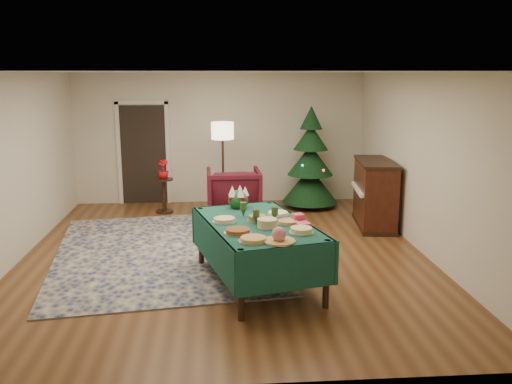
{
  "coord_description": "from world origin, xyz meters",
  "views": [
    {
      "loc": [
        -0.13,
        -7.79,
        2.68
      ],
      "look_at": [
        0.44,
        -0.36,
        1.04
      ],
      "focal_mm": 38.0,
      "sensor_mm": 36.0,
      "label": 1
    }
  ],
  "objects": [
    {
      "name": "rug",
      "position": [
        -0.92,
        0.21,
        0.01
      ],
      "size": [
        3.73,
        4.59,
        0.02
      ],
      "primitive_type": "cube",
      "rotation": [
        0.0,
        0.0,
        0.13
      ],
      "color": "#152050",
      "rests_on": "ground"
    },
    {
      "name": "centerpiece",
      "position": [
        0.19,
        -0.38,
        0.97
      ],
      "size": [
        0.3,
        0.3,
        0.34
      ],
      "color": "#1E4C1E",
      "rests_on": "buffet_table"
    },
    {
      "name": "buffet_table",
      "position": [
        0.4,
        -1.18,
        0.66
      ],
      "size": [
        1.73,
        2.36,
        0.82
      ],
      "color": "black",
      "rests_on": "ground"
    },
    {
      "name": "napkin_stack",
      "position": [
        0.95,
        -1.37,
        0.85
      ],
      "size": [
        0.2,
        0.2,
        0.04
      ],
      "primitive_type": "cube",
      "rotation": [
        0.0,
        0.0,
        0.25
      ],
      "color": "#EC416C",
      "rests_on": "buffet_table"
    },
    {
      "name": "armchair",
      "position": [
        0.22,
        2.24,
        0.51
      ],
      "size": [
        1.01,
        0.95,
        1.02
      ],
      "primitive_type": "imported",
      "rotation": [
        0.0,
        0.0,
        3.17
      ],
      "color": "#490F1B",
      "rests_on": "ground"
    },
    {
      "name": "gift_box",
      "position": [
        0.91,
        -1.2,
        0.88
      ],
      "size": [
        0.16,
        0.16,
        0.11
      ],
      "primitive_type": "cube",
      "rotation": [
        0.0,
        0.0,
        0.25
      ],
      "color": "#DB3C5B",
      "rests_on": "buffet_table"
    },
    {
      "name": "side_table",
      "position": [
        -1.13,
        2.64,
        0.33
      ],
      "size": [
        0.38,
        0.38,
        0.67
      ],
      "color": "black",
      "rests_on": "ground"
    },
    {
      "name": "potted_plant",
      "position": [
        -1.13,
        2.64,
        0.78
      ],
      "size": [
        0.21,
        0.38,
        0.21
      ],
      "primitive_type": "imported",
      "color": "#B70D14",
      "rests_on": "side_table"
    },
    {
      "name": "platter_3",
      "position": [
        0.13,
        -1.63,
        0.85
      ],
      "size": [
        0.34,
        0.34,
        0.06
      ],
      "color": "silver",
      "rests_on": "buffet_table"
    },
    {
      "name": "goblet_1",
      "position": [
        0.62,
        -1.13,
        0.93
      ],
      "size": [
        0.09,
        0.09,
        0.19
      ],
      "color": "#2D471E",
      "rests_on": "buffet_table"
    },
    {
      "name": "platter_7",
      "position": [
        0.4,
        -1.11,
        0.86
      ],
      "size": [
        0.26,
        0.26,
        0.08
      ],
      "color": "silver",
      "rests_on": "buffet_table"
    },
    {
      "name": "goblet_0",
      "position": [
        0.24,
        -0.86,
        0.93
      ],
      "size": [
        0.09,
        0.09,
        0.19
      ],
      "color": "#2D471E",
      "rests_on": "buffet_table"
    },
    {
      "name": "platter_2",
      "position": [
        0.88,
        -1.67,
        0.86
      ],
      "size": [
        0.3,
        0.3,
        0.07
      ],
      "color": "silver",
      "rests_on": "buffet_table"
    },
    {
      "name": "piano",
      "position": [
        2.69,
        1.38,
        0.58
      ],
      "size": [
        0.79,
        1.43,
        1.19
      ],
      "color": "black",
      "rests_on": "ground"
    },
    {
      "name": "floor_lamp",
      "position": [
        0.03,
        2.54,
        1.5
      ],
      "size": [
        0.43,
        0.43,
        1.77
      ],
      "color": "#A57F3F",
      "rests_on": "ground"
    },
    {
      "name": "platter_8",
      "position": [
        0.7,
        -0.83,
        0.85
      ],
      "size": [
        0.31,
        0.31,
        0.05
      ],
      "color": "silver",
      "rests_on": "buffet_table"
    },
    {
      "name": "platter_4",
      "position": [
        0.5,
        -1.41,
        0.88
      ],
      "size": [
        0.29,
        0.29,
        0.11
      ],
      "color": "silver",
      "rests_on": "buffet_table"
    },
    {
      "name": "platter_6",
      "position": [
        -0.02,
        -1.12,
        0.85
      ],
      "size": [
        0.32,
        0.32,
        0.06
      ],
      "color": "silver",
      "rests_on": "buffet_table"
    },
    {
      "name": "platter_0",
      "position": [
        0.29,
        -1.96,
        0.85
      ],
      "size": [
        0.34,
        0.34,
        0.05
      ],
      "color": "silver",
      "rests_on": "buffet_table"
    },
    {
      "name": "christmas_tree",
      "position": [
        1.8,
        2.9,
        0.92
      ],
      "size": [
        1.15,
        1.15,
        2.05
      ],
      "color": "black",
      "rests_on": "ground"
    },
    {
      "name": "platter_5",
      "position": [
        0.78,
        -1.26,
        0.85
      ],
      "size": [
        0.3,
        0.3,
        0.05
      ],
      "color": "silver",
      "rests_on": "buffet_table"
    },
    {
      "name": "room_shell",
      "position": [
        0.0,
        0.0,
        1.35
      ],
      "size": [
        7.0,
        7.0,
        7.0
      ],
      "color": "#593319",
      "rests_on": "ground"
    },
    {
      "name": "doorway",
      "position": [
        -1.6,
        3.48,
        1.1
      ],
      "size": [
        1.08,
        0.04,
        2.16
      ],
      "color": "black",
      "rests_on": "ground"
    },
    {
      "name": "goblet_2",
      "position": [
        0.38,
        -1.25,
        0.93
      ],
      "size": [
        0.09,
        0.09,
        0.19
      ],
      "color": "#2D471E",
      "rests_on": "buffet_table"
    },
    {
      "name": "platter_1",
      "position": [
        0.58,
        -2.01,
        0.89
      ],
      "size": [
        0.37,
        0.37,
        0.18
      ],
      "color": "silver",
      "rests_on": "buffet_table"
    }
  ]
}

